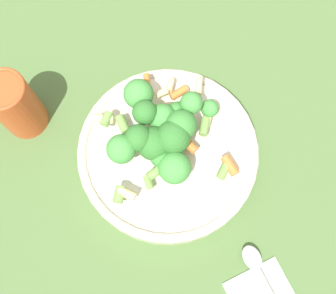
# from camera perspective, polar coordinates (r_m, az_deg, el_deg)

# --- Properties ---
(ground_plane) EXTENTS (3.00, 3.00, 0.00)m
(ground_plane) POSITION_cam_1_polar(r_m,az_deg,el_deg) (0.62, 0.00, -1.53)
(ground_plane) COLOR #4C6B38
(bowl) EXTENTS (0.27, 0.27, 0.05)m
(bowl) POSITION_cam_1_polar(r_m,az_deg,el_deg) (0.60, 0.00, -0.87)
(bowl) COLOR beige
(bowl) RESTS_ON ground_plane
(pasta_salad) EXTENTS (0.19, 0.18, 0.07)m
(pasta_salad) POSITION_cam_1_polar(r_m,az_deg,el_deg) (0.55, -0.97, 2.17)
(pasta_salad) COLOR #8CB766
(pasta_salad) RESTS_ON bowl
(cup) EXTENTS (0.07, 0.07, 0.11)m
(cup) POSITION_cam_1_polar(r_m,az_deg,el_deg) (0.63, -21.31, 5.71)
(cup) COLOR #CC4C23
(cup) RESTS_ON ground_plane
(spoon) EXTENTS (0.05, 0.16, 0.01)m
(spoon) POSITION_cam_1_polar(r_m,az_deg,el_deg) (0.60, 13.58, -17.97)
(spoon) COLOR silver
(spoon) RESTS_ON napkin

